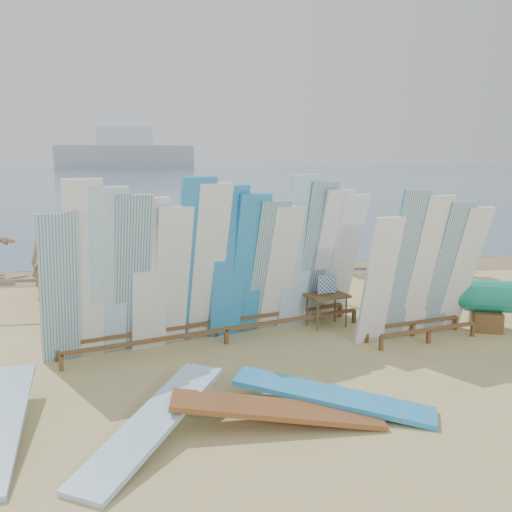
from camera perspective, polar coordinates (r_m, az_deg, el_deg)
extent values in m
plane|color=tan|center=(9.40, -9.54, -10.67)|extent=(160.00, 160.00, 0.00)
cube|color=#46617D|center=(136.84, -9.80, 8.56)|extent=(320.00, 240.00, 0.02)
cube|color=olive|center=(16.34, -9.66, -1.74)|extent=(40.00, 2.60, 0.01)
cube|color=#999EA3|center=(189.19, -13.54, 10.03)|extent=(45.00, 8.00, 8.00)
cube|color=silver|center=(189.34, -13.62, 12.15)|extent=(18.00, 6.00, 6.00)
cube|color=#716755|center=(12.07, -9.72, -2.07)|extent=(12.00, 0.06, 0.06)
cube|color=#716755|center=(12.32, -19.03, -3.90)|extent=(0.08, 0.08, 0.90)
cube|color=#716755|center=(12.14, -9.67, -3.68)|extent=(0.08, 0.08, 0.90)
cube|color=#716755|center=(12.30, -0.30, -3.36)|extent=(0.08, 0.08, 0.90)
cube|color=#716755|center=(12.77, 8.60, -2.97)|extent=(0.08, 0.08, 0.90)
cube|color=#716755|center=(13.52, 16.69, -2.56)|extent=(0.08, 0.08, 0.90)
cube|color=brown|center=(9.94, -3.15, -7.71)|extent=(5.49, 1.73, 0.07)
cube|color=brown|center=(10.36, -4.23, -6.97)|extent=(5.49, 1.73, 0.07)
cube|color=silver|center=(9.21, -20.00, -3.38)|extent=(0.77, 0.81, 2.53)
cube|color=white|center=(9.21, -17.67, -1.62)|extent=(0.79, 0.87, 3.04)
cube|color=#8EC1E3|center=(9.28, -15.25, -1.80)|extent=(0.81, 0.92, 2.91)
cube|color=silver|center=(9.38, -12.88, -1.99)|extent=(0.82, 0.98, 2.78)
cube|color=white|center=(9.46, -11.11, -2.02)|extent=(0.75, 0.72, 2.72)
cube|color=white|center=(9.58, -8.83, -2.27)|extent=(0.80, 0.91, 2.56)
cube|color=#298BD1|center=(9.66, -6.65, -0.64)|extent=(0.85, 1.08, 3.05)
cube|color=white|center=(9.77, -4.98, -0.81)|extent=(0.85, 1.05, 2.94)
cube|color=#298BD1|center=(9.93, -2.87, -0.77)|extent=(0.75, 0.75, 2.89)
cube|color=#298BD1|center=(10.10, -0.83, -1.00)|extent=(0.81, 0.92, 2.73)
cube|color=silver|center=(10.29, 1.14, -1.18)|extent=(0.83, 0.99, 2.60)
cube|color=white|center=(10.44, 2.60, -1.34)|extent=(0.82, 0.97, 2.49)
cube|color=#8EC1E3|center=(10.59, 4.47, 0.36)|extent=(0.77, 0.79, 3.05)
cube|color=silver|center=(10.80, 6.26, 0.17)|extent=(0.79, 0.87, 2.92)
cube|color=white|center=(10.98, 7.57, -0.11)|extent=(0.84, 1.03, 2.76)
cube|color=white|center=(11.21, 9.22, -0.23)|extent=(0.83, 1.00, 2.65)
cube|color=brown|center=(10.45, 17.75, -7.40)|extent=(2.03, 0.50, 0.06)
cube|color=brown|center=(10.78, 16.21, -6.77)|extent=(2.03, 0.50, 0.06)
cube|color=white|center=(9.81, 12.84, -2.68)|extent=(0.68, 0.72, 2.37)
cube|color=silver|center=(10.05, 15.18, -1.14)|extent=(0.72, 0.87, 2.83)
cube|color=white|center=(10.36, 17.33, -1.25)|extent=(0.72, 0.89, 2.71)
cube|color=silver|center=(10.68, 19.35, -1.34)|extent=(0.73, 0.91, 2.60)
cube|color=white|center=(10.96, 20.92, -1.46)|extent=(0.73, 0.92, 2.48)
cube|color=brown|center=(11.69, 23.04, -6.21)|extent=(0.72, 0.78, 0.38)
cone|color=#1B9679|center=(11.41, 18.51, -3.78)|extent=(1.40, 1.01, 0.59)
cube|color=brown|center=(10.93, 7.48, -4.15)|extent=(0.91, 0.75, 0.05)
cube|color=white|center=(10.87, 7.51, -2.96)|extent=(0.42, 0.13, 0.38)
cube|color=brown|center=(7.21, 2.29, -17.26)|extent=(2.73, 0.86, 0.40)
cube|color=#8EC1E3|center=(6.98, -10.70, -18.41)|extent=(1.88, 2.58, 0.44)
cube|color=#298BD1|center=(7.67, 8.04, -15.57)|extent=(2.66, 1.69, 0.35)
cube|color=#8EC1E3|center=(7.53, -25.34, -17.03)|extent=(0.84, 2.73, 0.42)
cube|color=#AC121D|center=(12.73, -3.09, -3.45)|extent=(0.64, 0.59, 0.05)
cube|color=#AC121D|center=(12.91, -3.08, -1.93)|extent=(0.59, 0.25, 0.57)
cube|color=#AC121D|center=(12.78, -8.17, -3.52)|extent=(0.74, 0.72, 0.05)
cube|color=#AC121D|center=(12.92, -8.77, -2.09)|extent=(0.57, 0.42, 0.56)
cube|color=#AC121D|center=(13.10, -1.98, -1.87)|extent=(0.78, 0.94, 0.60)
cube|color=#AC121D|center=(13.30, -2.73, -0.02)|extent=(0.52, 0.37, 0.38)
imported|color=#8C6042|center=(13.89, -0.40, -0.47)|extent=(0.58, 0.63, 1.53)
imported|color=beige|center=(12.74, -16.30, -1.54)|extent=(0.46, 0.84, 1.66)
imported|color=tan|center=(13.77, -3.47, -0.42)|extent=(0.61, 0.87, 1.61)
imported|color=#8C6042|center=(13.86, -21.27, -0.64)|extent=(0.68, 0.41, 1.79)
imported|color=tan|center=(16.95, 19.88, 0.91)|extent=(0.62, 1.08, 1.57)
imported|color=beige|center=(13.69, 0.97, -0.47)|extent=(0.86, 0.70, 1.60)
imported|color=tan|center=(15.58, -16.39, 0.77)|extent=(1.05, 1.23, 1.79)
imported|color=#8C6042|center=(13.14, -9.81, -0.62)|extent=(1.08, 0.51, 1.81)
imported|color=tan|center=(16.37, 8.13, 1.47)|extent=(1.23, 0.93, 1.77)
imported|color=#8C6042|center=(15.34, 15.40, 0.27)|extent=(0.99, 0.85, 1.58)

